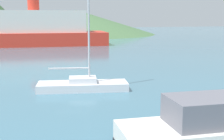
{
  "coord_description": "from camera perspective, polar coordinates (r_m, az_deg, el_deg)",
  "views": [
    {
      "loc": [
        -4.54,
        -4.44,
        4.5
      ],
      "look_at": [
        0.66,
        14.0,
        1.2
      ],
      "focal_mm": 50.0,
      "sensor_mm": 36.0,
      "label": 1
    }
  ],
  "objects": [
    {
      "name": "hill_central",
      "position": [
        81.3,
        -6.53,
        8.71
      ],
      "size": [
        40.18,
        40.18,
        6.14
      ],
      "color": "#476B42",
      "rests_on": "ground_plane"
    },
    {
      "name": "sailboat_inner",
      "position": [
        19.36,
        -5.35,
        -2.5
      ],
      "size": [
        5.74,
        2.64,
        9.2
      ],
      "rotation": [
        0.0,
        0.0,
        -0.16
      ],
      "color": "silver",
      "rests_on": "ground_plane"
    },
    {
      "name": "ferry_distant",
      "position": [
        50.61,
        -14.0,
        7.11
      ],
      "size": [
        22.76,
        8.4,
        7.02
      ],
      "rotation": [
        0.0,
        0.0,
        -0.06
      ],
      "color": "red",
      "rests_on": "ground_plane"
    }
  ]
}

